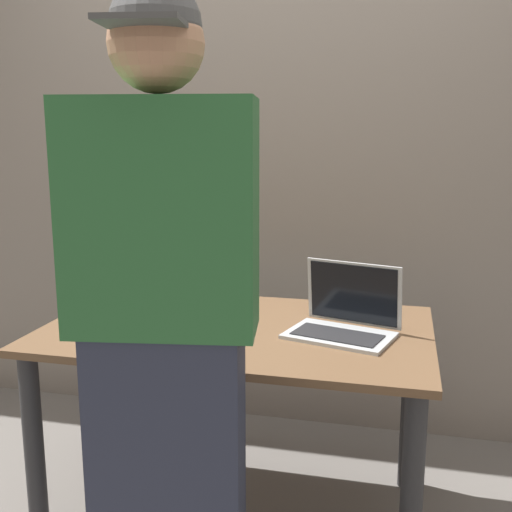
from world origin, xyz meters
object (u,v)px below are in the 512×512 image
object	(u,v)px
beer_bottle_green	(159,267)
beer_bottle_amber	(156,278)
person_figure	(165,337)
beer_bottle_brown	(136,265)
laptop	(345,318)

from	to	relation	value
beer_bottle_green	beer_bottle_amber	bearing A→B (deg)	-74.49
beer_bottle_amber	person_figure	xyz separation A→B (m)	(0.36, -0.79, 0.05)
beer_bottle_amber	beer_bottle_brown	world-z (taller)	beer_bottle_brown
laptop	beer_bottle_green	world-z (taller)	beer_bottle_green
person_figure	beer_bottle_amber	bearing A→B (deg)	114.31
beer_bottle_brown	beer_bottle_green	bearing A→B (deg)	-11.11
beer_bottle_brown	person_figure	distance (m)	1.04
beer_bottle_green	person_figure	xyz separation A→B (m)	(0.39, -0.89, 0.04)
beer_bottle_green	beer_bottle_amber	world-z (taller)	beer_bottle_green
laptop	beer_bottle_amber	size ratio (longest dim) A/B	1.39
beer_bottle_amber	beer_bottle_brown	xyz separation A→B (m)	(-0.14, 0.13, 0.02)
beer_bottle_green	person_figure	distance (m)	0.98
beer_bottle_green	beer_bottle_brown	bearing A→B (deg)	168.89
laptop	beer_bottle_brown	bearing A→B (deg)	161.25
beer_bottle_amber	person_figure	bearing A→B (deg)	-65.69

